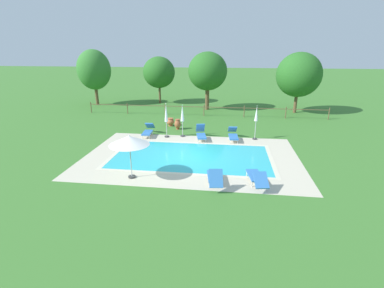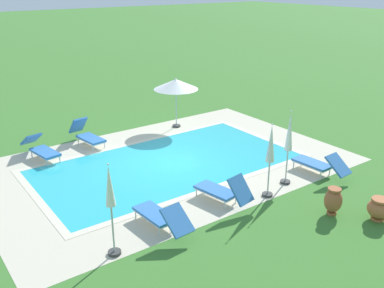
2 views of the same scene
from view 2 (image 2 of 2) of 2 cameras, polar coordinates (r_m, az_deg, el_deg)
The scene contains 15 objects.
ground_plane at distance 15.45m, azimuth -3.23°, elevation -2.56°, with size 160.00×160.00×0.00m, color #3D752D.
pool_deck_paving at distance 15.45m, azimuth -3.23°, elevation -2.54°, with size 12.41×8.12×0.01m, color beige.
swimming_pool_water at distance 15.45m, azimuth -3.23°, elevation -2.54°, with size 8.97×4.68×0.01m, color #2DB7C6.
pool_coping_rim at distance 15.44m, azimuth -3.23°, elevation -2.53°, with size 9.45×5.16×0.01m.
sun_lounger_north_near_steps at distance 16.69m, azimuth -19.27°, elevation -0.56°, with size 0.93×2.09×0.82m.
sun_lounger_north_mid at distance 11.47m, azimuth -4.11°, elevation -9.43°, with size 0.73×2.03×0.85m.
sun_lounger_north_far at distance 15.07m, azimuth 16.41°, elevation -2.52°, with size 0.71×2.02×0.85m.
sun_lounger_north_end at distance 17.54m, azimuth -13.65°, elevation 1.19°, with size 0.85×1.92×0.99m.
sun_lounger_south_near_corner at distance 12.69m, azimuth 4.08°, elevation -6.13°, with size 0.92×1.92×1.00m.
patio_umbrella_open_foreground at distance 18.69m, azimuth -2.14°, elevation 7.83°, with size 1.91×1.91×2.18m.
patio_umbrella_closed_row_west at distance 12.78m, azimuth 10.30°, elevation -0.67°, with size 0.32×0.32×2.32m.
patio_umbrella_closed_row_mid_west at distance 10.05m, azimuth -10.71°, elevation -6.76°, with size 0.32×0.32×2.37m.
patio_umbrella_closed_row_centre at distance 13.71m, azimuth 12.66°, elevation 0.86°, with size 0.32×0.32×2.44m.
terracotta_urn_near_fence at distance 12.67m, azimuth 18.09°, elevation -7.08°, with size 0.49×0.49×0.80m.
terracotta_urn_by_tree at distance 12.87m, azimuth 23.40°, elevation -7.80°, with size 0.62×0.62×0.64m.
Camera 2 is at (7.57, 11.96, 6.19)m, focal length 40.51 mm.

